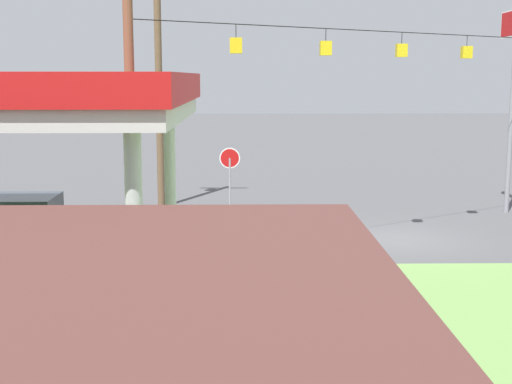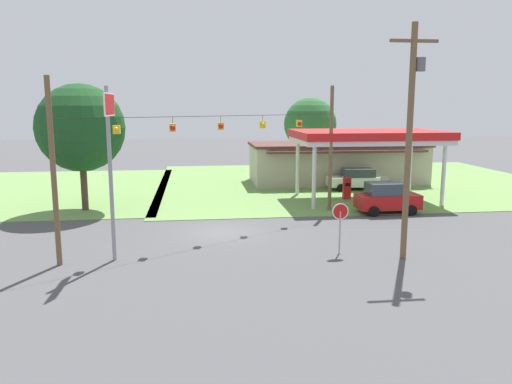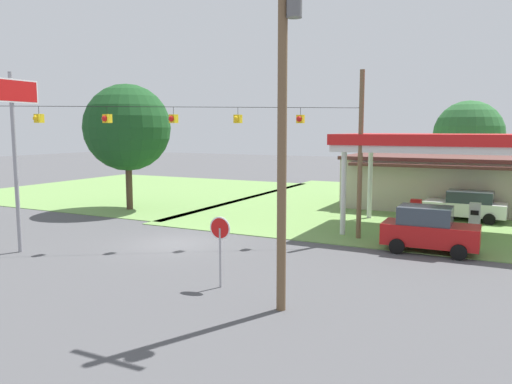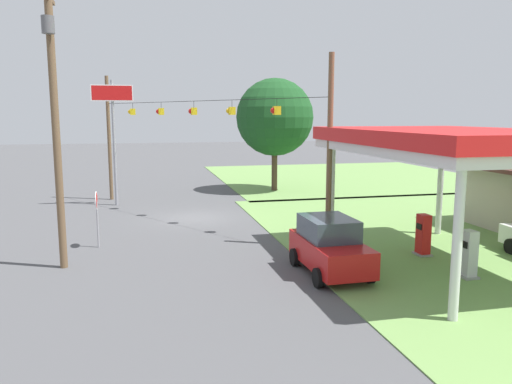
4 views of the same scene
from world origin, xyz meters
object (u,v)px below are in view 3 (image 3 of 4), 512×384
at_px(stop_sign_overhead, 14,124).
at_px(gas_station_canopy, 448,144).
at_px(car_at_pumps_rear, 466,205).
at_px(tree_behind_station, 468,135).
at_px(stop_sign_roadside, 220,236).
at_px(utility_pole_main, 283,113).
at_px(fuel_pump_near, 416,216).
at_px(car_at_pumps_front, 429,229).
at_px(fuel_pump_far, 474,220).
at_px(gas_station_store, 464,183).
at_px(tree_west_verge, 127,128).

bearing_deg(stop_sign_overhead, gas_station_canopy, 37.92).
xyz_separation_m(car_at_pumps_rear, tree_behind_station, (-0.97, 13.19, 4.11)).
relative_size(stop_sign_roadside, utility_pole_main, 0.23).
bearing_deg(fuel_pump_near, car_at_pumps_front, -74.18).
bearing_deg(utility_pole_main, fuel_pump_far, 72.28).
distance_m(fuel_pump_near, fuel_pump_far, 2.94).
bearing_deg(gas_station_canopy, utility_pole_main, -102.21).
height_order(gas_station_store, car_at_pumps_front, gas_station_store).
xyz_separation_m(gas_station_store, car_at_pumps_rear, (0.46, -4.20, -0.91)).
distance_m(utility_pole_main, tree_west_verge, 21.54).
bearing_deg(tree_behind_station, gas_station_store, -86.79).
xyz_separation_m(fuel_pump_far, car_at_pumps_front, (-1.63, -4.61, 0.21)).
height_order(car_at_pumps_rear, tree_west_verge, tree_west_verge).
relative_size(fuel_pump_far, stop_sign_roadside, 0.70).
bearing_deg(tree_west_verge, gas_station_canopy, 3.63).
xyz_separation_m(gas_station_canopy, gas_station_store, (0.28, 8.80, -2.91)).
distance_m(gas_station_store, fuel_pump_far, 8.94).
bearing_deg(car_at_pumps_rear, fuel_pump_far, 100.86).
relative_size(gas_station_canopy, car_at_pumps_rear, 2.30).
relative_size(gas_station_store, stop_sign_roadside, 6.37).
bearing_deg(gas_station_store, tree_behind_station, 93.21).
height_order(gas_station_store, fuel_pump_far, gas_station_store).
distance_m(gas_station_store, tree_west_verge, 23.21).
bearing_deg(tree_west_verge, car_at_pumps_front, -9.39).
distance_m(fuel_pump_near, car_at_pumps_front, 4.80).
xyz_separation_m(stop_sign_overhead, utility_pole_main, (13.44, -1.37, 0.25)).
xyz_separation_m(fuel_pump_near, stop_sign_roadside, (-4.44, -13.19, 0.98)).
bearing_deg(car_at_pumps_rear, car_at_pumps_front, 86.30).
bearing_deg(utility_pole_main, gas_station_store, 81.71).
xyz_separation_m(gas_station_store, fuel_pump_near, (-1.75, -8.81, -1.02)).
bearing_deg(fuel_pump_near, stop_sign_roadside, -108.59).
bearing_deg(stop_sign_roadside, stop_sign_overhead, -1.69).
height_order(stop_sign_overhead, tree_west_verge, tree_west_verge).
xyz_separation_m(fuel_pump_far, stop_sign_overhead, (-17.99, -12.87, 4.88)).
bearing_deg(fuel_pump_near, tree_behind_station, 86.01).
height_order(gas_station_canopy, fuel_pump_near, gas_station_canopy).
bearing_deg(fuel_pump_near, fuel_pump_far, 0.00).
height_order(fuel_pump_near, tree_behind_station, tree_behind_station).
bearing_deg(tree_west_verge, fuel_pump_far, 3.38).
distance_m(fuel_pump_near, utility_pole_main, 15.22).
distance_m(stop_sign_roadside, utility_pole_main, 5.12).
xyz_separation_m(gas_station_canopy, stop_sign_roadside, (-5.90, -13.19, -2.94)).
bearing_deg(stop_sign_roadside, car_at_pumps_rear, -110.47).
relative_size(gas_station_canopy, tree_behind_station, 1.36).
bearing_deg(car_at_pumps_front, car_at_pumps_rear, 83.69).
distance_m(car_at_pumps_rear, stop_sign_roadside, 19.02).
bearing_deg(car_at_pumps_front, tree_behind_station, 89.43).
bearing_deg(gas_station_store, tree_west_verge, -153.86).
relative_size(fuel_pump_near, utility_pole_main, 0.16).
distance_m(fuel_pump_near, car_at_pumps_rear, 5.11).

